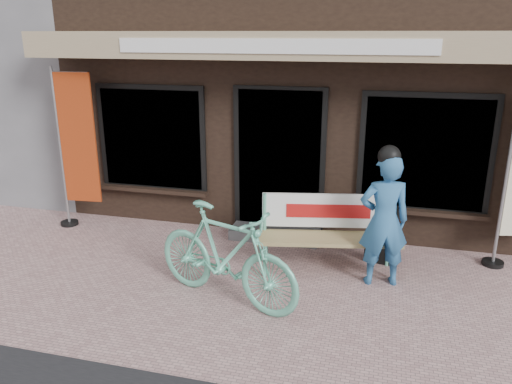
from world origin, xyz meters
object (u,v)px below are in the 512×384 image
(person, at_px, (384,218))
(menu_stand, at_px, (381,234))
(bench, at_px, (328,227))
(nobori_red, at_px, (76,147))
(bicycle, at_px, (225,255))

(person, bearing_deg, menu_stand, 76.91)
(bench, height_order, person, person)
(person, height_order, nobori_red, nobori_red)
(menu_stand, bearing_deg, bench, -142.17)
(bench, relative_size, bicycle, 0.97)
(bench, height_order, menu_stand, bench)
(bicycle, xyz_separation_m, nobori_red, (-2.88, 1.64, 0.70))
(bench, bearing_deg, person, -31.22)
(bicycle, distance_m, menu_stand, 2.19)
(bench, distance_m, nobori_red, 3.98)
(bicycle, relative_size, menu_stand, 2.36)
(bench, height_order, nobori_red, nobori_red)
(person, bearing_deg, bicycle, -166.67)
(person, relative_size, menu_stand, 2.13)
(nobori_red, height_order, menu_stand, nobori_red)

